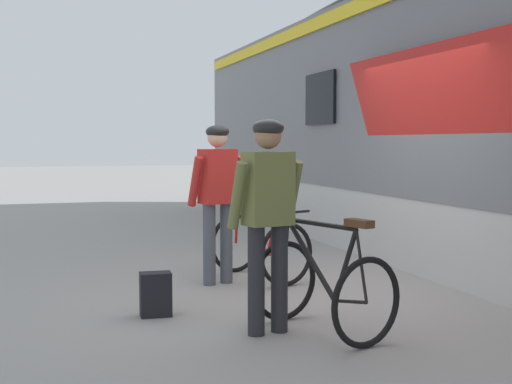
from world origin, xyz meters
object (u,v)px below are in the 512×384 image
cyclist_far_in_red (217,190)px  bicycle_near_black (323,285)px  backpack_on_platform (156,294)px  bicycle_far_red (260,245)px  cyclist_near_in_olive (268,206)px

cyclist_far_in_red → bicycle_near_black: size_ratio=1.42×
bicycle_near_black → backpack_on_platform: bicycle_near_black is taller
bicycle_far_red → cyclist_far_in_red: bearing=-168.5°
cyclist_near_in_olive → bicycle_far_red: size_ratio=1.43×
bicycle_far_red → cyclist_near_in_olive: bearing=-106.5°
cyclist_near_in_olive → bicycle_near_black: (0.43, -0.15, -0.65)m
bicycle_near_black → backpack_on_platform: bearing=140.8°
cyclist_near_in_olive → backpack_on_platform: size_ratio=4.40×
cyclist_far_in_red → bicycle_far_red: size_ratio=1.43×
cyclist_near_in_olive → bicycle_near_black: size_ratio=1.42×
bicycle_near_black → bicycle_far_red: size_ratio=1.01×
cyclist_near_in_olive → bicycle_near_black: 0.80m
bicycle_near_black → bicycle_far_red: 2.33m
cyclist_far_in_red → backpack_on_platform: size_ratio=4.40×
cyclist_far_in_red → backpack_on_platform: bearing=-126.4°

